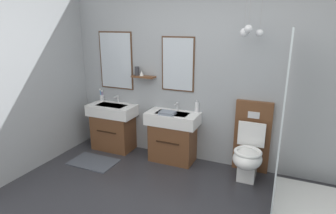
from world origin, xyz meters
TOP-DOWN VIEW (x-y plane):
  - wall_back at (-0.02, 1.80)m, footprint 4.43×0.45m
  - bath_mat at (-1.45, 1.01)m, footprint 0.68×0.44m
  - vanity_sink_left at (-1.45, 1.57)m, footprint 0.76×0.43m
  - tap_on_left_sink at (-1.45, 1.72)m, footprint 0.03×0.13m
  - vanity_sink_right at (-0.41, 1.57)m, footprint 0.76×0.43m
  - tap_on_right_sink at (-0.41, 1.72)m, footprint 0.03×0.13m
  - toilet at (0.70, 1.54)m, footprint 0.48×0.62m
  - toothbrush_cup at (-1.75, 1.70)m, footprint 0.07×0.07m
  - soap_dispenser at (-0.10, 1.72)m, footprint 0.06×0.06m
  - folded_hand_towel at (-0.45, 1.46)m, footprint 0.22×0.16m
  - shower_tray at (1.31, 1.09)m, footprint 0.85×0.99m

SIDE VIEW (x-z plane):
  - bath_mat at x=-1.45m, z-range 0.00..0.01m
  - toilet at x=0.70m, z-range -0.12..0.88m
  - vanity_sink_left at x=-1.45m, z-range 0.02..0.77m
  - vanity_sink_right at x=-0.41m, z-range 0.02..0.77m
  - shower_tray at x=1.31m, z-range -0.54..1.41m
  - folded_hand_towel at x=-0.45m, z-range 0.75..0.79m
  - toothbrush_cup at x=-1.75m, z-range 0.70..0.90m
  - tap_on_left_sink at x=-1.45m, z-range 0.76..0.87m
  - tap_on_right_sink at x=-0.41m, z-range 0.76..0.87m
  - soap_dispenser at x=-0.10m, z-range 0.73..0.91m
  - wall_back at x=-0.02m, z-range 0.00..2.54m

